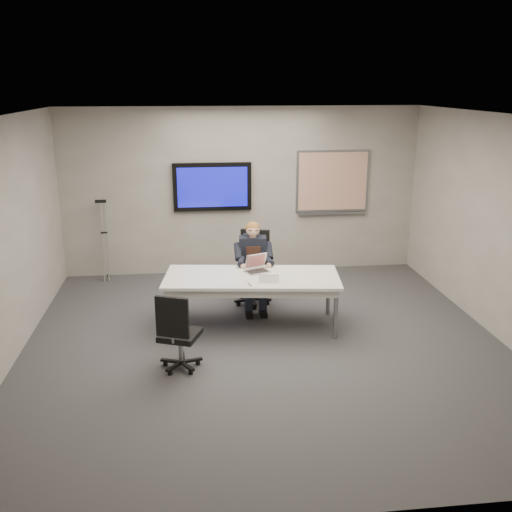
{
  "coord_description": "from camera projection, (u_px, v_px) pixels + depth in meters",
  "views": [
    {
      "loc": [
        -0.88,
        -6.47,
        3.16
      ],
      "look_at": [
        -0.03,
        0.7,
        0.96
      ],
      "focal_mm": 40.0,
      "sensor_mm": 36.0,
      "label": 1
    }
  ],
  "objects": [
    {
      "name": "whiteboard",
      "position": [
        332.0,
        182.0,
        9.72
      ],
      "size": [
        1.25,
        0.08,
        1.1
      ],
      "color": "gray",
      "rests_on": "wall_back"
    },
    {
      "name": "wall_right",
      "position": [
        504.0,
        230.0,
        7.09
      ],
      "size": [
        0.02,
        6.0,
        2.8
      ],
      "primitive_type": "cube",
      "color": "gray",
      "rests_on": "ground"
    },
    {
      "name": "office_chair_near",
      "position": [
        179.0,
        346.0,
        6.47
      ],
      "size": [
        0.58,
        0.58,
        0.94
      ],
      "rotation": [
        0.0,
        0.0,
        2.77
      ],
      "color": "black",
      "rests_on": "ground"
    },
    {
      "name": "floor",
      "position": [
        265.0,
        345.0,
        7.17
      ],
      "size": [
        6.0,
        6.0,
        0.02
      ],
      "primitive_type": "cube",
      "color": "#343336",
      "rests_on": "ground"
    },
    {
      "name": "crutch",
      "position": [
        105.0,
        238.0,
        9.36
      ],
      "size": [
        0.27,
        0.6,
        1.45
      ],
      "primitive_type": null,
      "rotation": [
        -0.18,
        0.0,
        0.14
      ],
      "color": "#A8ABB0",
      "rests_on": "ground"
    },
    {
      "name": "office_chair_far",
      "position": [
        253.0,
        281.0,
        8.46
      ],
      "size": [
        0.64,
        0.64,
        1.08
      ],
      "rotation": [
        0.0,
        0.0,
        -0.3
      ],
      "color": "black",
      "rests_on": "ground"
    },
    {
      "name": "laptop",
      "position": [
        257.0,
        267.0,
        7.72
      ],
      "size": [
        0.37,
        0.4,
        0.22
      ],
      "rotation": [
        0.0,
        0.0,
        0.4
      ],
      "color": "#BDBDC0",
      "rests_on": "conference_table"
    },
    {
      "name": "tv_display",
      "position": [
        212.0,
        187.0,
        9.47
      ],
      "size": [
        1.3,
        0.09,
        0.8
      ],
      "color": "black",
      "rests_on": "wall_back"
    },
    {
      "name": "name_tent",
      "position": [
        269.0,
        278.0,
        7.29
      ],
      "size": [
        0.26,
        0.1,
        0.1
      ],
      "primitive_type": null,
      "rotation": [
        0.0,
        0.0,
        -0.13
      ],
      "color": "white",
      "rests_on": "conference_table"
    },
    {
      "name": "seated_person",
      "position": [
        254.0,
        275.0,
        8.17
      ],
      "size": [
        0.41,
        0.7,
        1.26
      ],
      "rotation": [
        0.0,
        0.0,
        -0.09
      ],
      "color": "#1C212F",
      "rests_on": "office_chair_far"
    },
    {
      "name": "wall_back",
      "position": [
        242.0,
        192.0,
        9.61
      ],
      "size": [
        6.0,
        0.02,
        2.8
      ],
      "primitive_type": "cube",
      "color": "gray",
      "rests_on": "ground"
    },
    {
      "name": "pen",
      "position": [
        250.0,
        284.0,
        7.21
      ],
      "size": [
        0.03,
        0.13,
        0.01
      ],
      "primitive_type": "cylinder",
      "rotation": [
        0.0,
        1.57,
        1.76
      ],
      "color": "black",
      "rests_on": "conference_table"
    },
    {
      "name": "wall_front",
      "position": [
        324.0,
        350.0,
        3.91
      ],
      "size": [
        6.0,
        0.02,
        2.8
      ],
      "primitive_type": "cube",
      "color": "gray",
      "rests_on": "ground"
    },
    {
      "name": "conference_table",
      "position": [
        252.0,
        282.0,
        7.55
      ],
      "size": [
        2.4,
        1.23,
        0.71
      ],
      "rotation": [
        0.0,
        0.0,
        -0.12
      ],
      "color": "white",
      "rests_on": "ground"
    },
    {
      "name": "ceiling",
      "position": [
        266.0,
        116.0,
        6.35
      ],
      "size": [
        6.0,
        6.0,
        0.02
      ],
      "primitive_type": "cube",
      "color": "silver",
      "rests_on": "wall_back"
    },
    {
      "name": "wall_left",
      "position": [
        2.0,
        245.0,
        6.42
      ],
      "size": [
        0.02,
        6.0,
        2.8
      ],
      "primitive_type": "cube",
      "color": "gray",
      "rests_on": "ground"
    }
  ]
}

